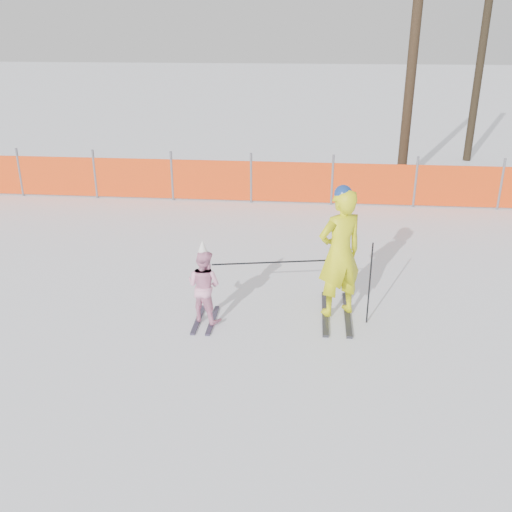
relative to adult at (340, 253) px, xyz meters
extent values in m
plane|color=white|center=(-1.23, -0.66, -1.04)|extent=(120.00, 120.00, 0.00)
cube|color=black|center=(-0.17, 0.00, -1.02)|extent=(0.09, 1.43, 0.04)
cube|color=black|center=(0.17, 0.00, -1.02)|extent=(0.09, 1.43, 0.04)
imported|color=yellow|center=(0.00, 0.00, -0.01)|extent=(0.86, 0.77, 1.98)
sphere|color=navy|center=(0.00, 0.00, 0.90)|extent=(0.26, 0.26, 0.26)
cube|color=black|center=(-2.09, -0.39, -1.02)|extent=(0.09, 0.90, 0.03)
cube|color=black|center=(-1.87, -0.39, -1.02)|extent=(0.09, 0.90, 0.03)
imported|color=#F6A0C6|center=(-1.98, -0.39, -0.45)|extent=(0.67, 0.60, 1.12)
cone|color=white|center=(-1.98, -0.39, 0.15)|extent=(0.19, 0.19, 0.24)
cylinder|color=black|center=(0.45, -0.20, -0.39)|extent=(0.02, 0.02, 1.29)
cylinder|color=black|center=(-0.99, -0.20, -0.11)|extent=(1.74, 0.37, 0.02)
cylinder|color=#595960|center=(-7.94, 5.82, -0.41)|extent=(0.06, 0.06, 1.25)
cylinder|color=#595960|center=(-5.94, 5.82, -0.41)|extent=(0.06, 0.06, 1.25)
cylinder|color=#595960|center=(-3.94, 5.82, -0.41)|extent=(0.06, 0.06, 1.25)
cylinder|color=#595960|center=(-1.94, 5.82, -0.41)|extent=(0.06, 0.06, 1.25)
cylinder|color=#595960|center=(0.06, 5.82, -0.41)|extent=(0.06, 0.06, 1.25)
cylinder|color=#595960|center=(2.06, 5.82, -0.41)|extent=(0.06, 0.06, 1.25)
cylinder|color=#595960|center=(4.06, 5.82, -0.41)|extent=(0.06, 0.06, 1.25)
cube|color=#E93E0C|center=(-2.55, 5.82, -0.49)|extent=(14.79, 0.03, 1.00)
cylinder|color=#302215|center=(2.06, 8.17, 2.26)|extent=(0.26, 0.26, 6.59)
cylinder|color=black|center=(4.61, 11.26, 1.68)|extent=(0.25, 0.25, 5.44)
camera|label=1|loc=(-0.46, -7.90, 3.15)|focal=40.00mm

